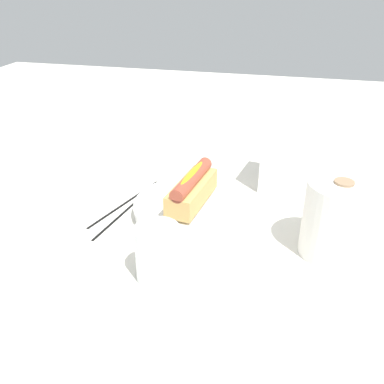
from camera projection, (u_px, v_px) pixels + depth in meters
name	position (u px, v px, depth m)	size (l,w,h in m)	color
ground_plane	(187.00, 206.00, 0.84)	(2.40, 2.40, 0.00)	silver
serving_bowl	(192.00, 208.00, 0.81)	(0.23, 0.23, 0.03)	white
hotdog_front	(192.00, 188.00, 0.79)	(0.16, 0.07, 0.06)	tan
water_glass	(158.00, 255.00, 0.63)	(0.07, 0.07, 0.09)	white
paper_towel_roll	(337.00, 219.00, 0.68)	(0.11, 0.11, 0.13)	white
napkin_box	(277.00, 153.00, 0.89)	(0.11, 0.04, 0.15)	white
chopstick_near	(125.00, 210.00, 0.82)	(0.01, 0.01, 0.22)	black
chopstick_far	(125.00, 202.00, 0.85)	(0.01, 0.01, 0.22)	black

